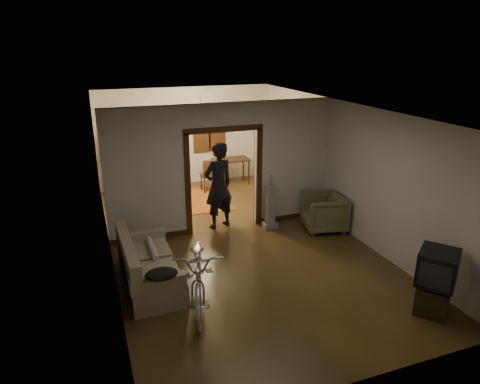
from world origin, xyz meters
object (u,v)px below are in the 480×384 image
bicycle (199,271)px  person (219,186)px  armchair (324,212)px  sofa (150,261)px  locker (142,162)px  desk (231,172)px

bicycle → person: 3.01m
armchair → sofa: bearing=-62.7°
locker → desk: size_ratio=1.72×
bicycle → desk: 6.05m
bicycle → locker: size_ratio=1.17×
person → sofa: bearing=28.3°
bicycle → locker: bearing=105.5°
sofa → armchair: (3.99, 1.00, -0.03)m
armchair → locker: bearing=-125.7°
desk → person: bearing=-110.2°
sofa → bicycle: bearing=-52.1°
sofa → bicycle: size_ratio=0.92×
armchair → desk: 3.83m
armchair → desk: bearing=-153.4°
locker → desk: locker is taller
person → desk: bearing=-132.1°
sofa → armchair: 4.12m
person → desk: 3.13m
locker → desk: bearing=-4.3°
armchair → desk: (-0.88, 3.73, -0.03)m
armchair → person: size_ratio=0.46×
locker → armchair: bearing=-49.3°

